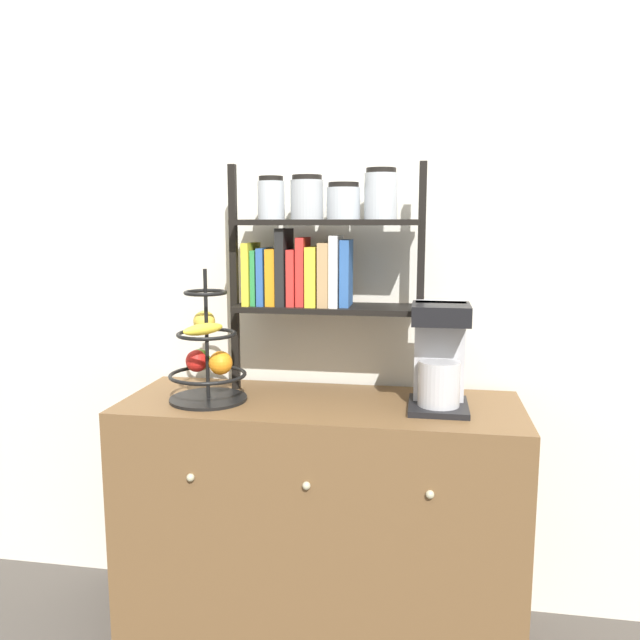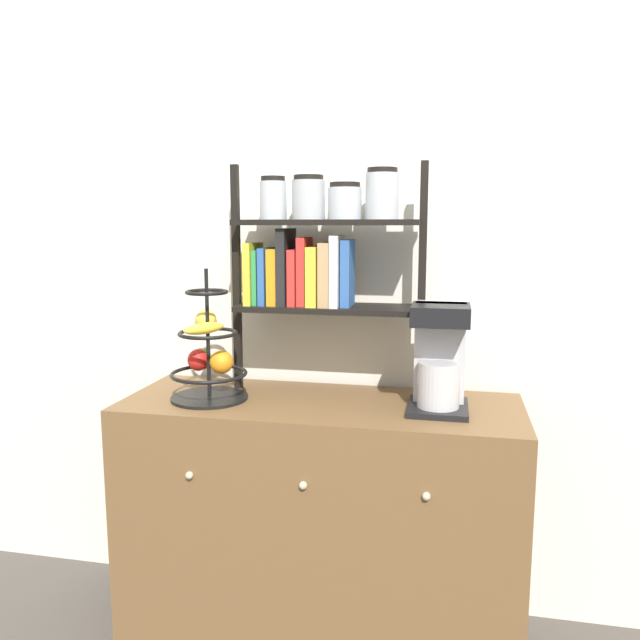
# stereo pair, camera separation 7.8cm
# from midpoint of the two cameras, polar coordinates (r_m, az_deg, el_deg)

# --- Properties ---
(wall_back) EXTENTS (7.00, 0.05, 2.60)m
(wall_back) POSITION_cam_midpoint_polar(r_m,az_deg,el_deg) (2.20, 2.57, 6.81)
(wall_back) COLOR silver
(wall_back) RESTS_ON ground_plane
(sideboard) EXTENTS (1.27, 0.49, 0.81)m
(sideboard) POSITION_cam_midpoint_polar(r_m,az_deg,el_deg) (2.15, 1.13, -17.95)
(sideboard) COLOR brown
(sideboard) RESTS_ON ground_plane
(coffee_maker) EXTENTS (0.18, 0.21, 0.33)m
(coffee_maker) POSITION_cam_midpoint_polar(r_m,az_deg,el_deg) (1.93, 12.01, -3.35)
(coffee_maker) COLOR black
(coffee_maker) RESTS_ON sideboard
(fruit_stand) EXTENTS (0.25, 0.25, 0.42)m
(fruit_stand) POSITION_cam_midpoint_polar(r_m,az_deg,el_deg) (2.04, -9.13, -3.31)
(fruit_stand) COLOR black
(fruit_stand) RESTS_ON sideboard
(shelf_hutch) EXTENTS (0.64, 0.20, 0.75)m
(shelf_hutch) POSITION_cam_midpoint_polar(r_m,az_deg,el_deg) (2.04, 0.79, 6.34)
(shelf_hutch) COLOR black
(shelf_hutch) RESTS_ON sideboard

